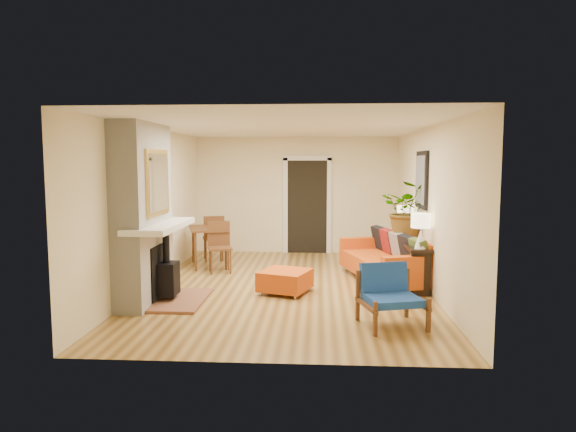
# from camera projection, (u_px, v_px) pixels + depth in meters

# --- Properties ---
(room_shell) EXTENTS (6.50, 6.50, 6.50)m
(room_shell) POSITION_uv_depth(u_px,v_px,m) (323.00, 200.00, 10.90)
(room_shell) COLOR #B68C46
(room_shell) RESTS_ON ground
(fireplace) EXTENTS (1.09, 1.68, 2.60)m
(fireplace) POSITION_uv_depth(u_px,v_px,m) (146.00, 218.00, 7.45)
(fireplace) COLOR white
(fireplace) RESTS_ON ground
(sofa) EXTENTS (1.49, 2.34, 0.86)m
(sofa) POSITION_uv_depth(u_px,v_px,m) (390.00, 260.00, 8.81)
(sofa) COLOR silver
(sofa) RESTS_ON ground
(ottoman) EXTENTS (0.89, 0.89, 0.35)m
(ottoman) POSITION_uv_depth(u_px,v_px,m) (285.00, 280.00, 8.03)
(ottoman) COLOR silver
(ottoman) RESTS_ON ground
(blue_chair) EXTENTS (0.88, 0.87, 0.76)m
(blue_chair) POSITION_uv_depth(u_px,v_px,m) (389.00, 292.00, 6.47)
(blue_chair) COLOR brown
(blue_chair) RESTS_ON ground
(dining_table) EXTENTS (1.09, 1.79, 0.94)m
(dining_table) POSITION_uv_depth(u_px,v_px,m) (212.00, 235.00, 10.09)
(dining_table) COLOR brown
(dining_table) RESTS_ON ground
(console_table) EXTENTS (0.34, 1.85, 0.72)m
(console_table) POSITION_uv_depth(u_px,v_px,m) (411.00, 250.00, 8.62)
(console_table) COLOR black
(console_table) RESTS_ON ground
(lamp_near) EXTENTS (0.30, 0.30, 0.54)m
(lamp_near) POSITION_uv_depth(u_px,v_px,m) (421.00, 227.00, 7.83)
(lamp_near) COLOR white
(lamp_near) RESTS_ON console_table
(lamp_far) EXTENTS (0.30, 0.30, 0.54)m
(lamp_far) POSITION_uv_depth(u_px,v_px,m) (405.00, 217.00, 9.23)
(lamp_far) COLOR white
(lamp_far) RESTS_ON console_table
(houseplant) EXTENTS (1.05, 0.95, 1.00)m
(houseplant) POSITION_uv_depth(u_px,v_px,m) (409.00, 210.00, 8.81)
(houseplant) COLOR #1E5919
(houseplant) RESTS_ON console_table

